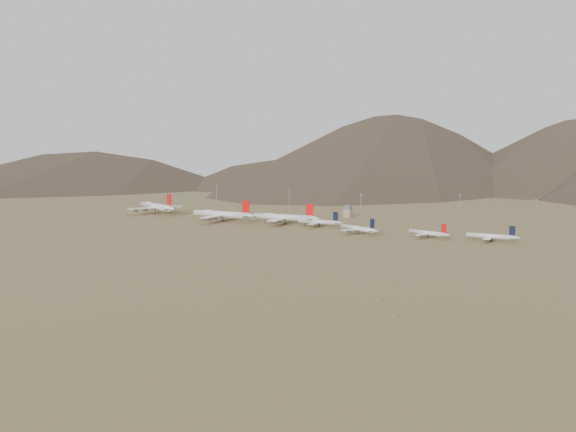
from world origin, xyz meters
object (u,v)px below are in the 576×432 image
Objects in this scene: widebody_west at (156,206)px; widebody_centre at (222,214)px; narrowbody_b at (359,229)px; widebody_east at (284,217)px; narrowbody_a at (319,222)px; control_tower at (348,212)px.

widebody_west is 1.07× the size of widebody_centre.
widebody_west is 248.40m from narrowbody_b.
widebody_east reaches higher than narrowbody_b.
narrowbody_a is at bearing 177.80° from narrowbody_b.
widebody_centre is 1.08× the size of widebody_east.
widebody_west is 6.30× the size of control_tower.
widebody_west reaches higher than control_tower.
widebody_west is 1.83× the size of narrowbody_b.
narrowbody_b is at bearing -28.78° from narrowbody_a.
widebody_centre is at bearing 9.90° from widebody_west.
widebody_west is 199.43m from narrowbody_a.
control_tower is (21.53, 84.08, -1.42)m from widebody_east.
widebody_west is 163.50m from widebody_east.
widebody_centre is 62.80m from widebody_east.
narrowbody_a is 81.86m from control_tower.
widebody_centre is 98.50m from narrowbody_a.
narrowbody_a is at bearing 18.88° from widebody_west.
narrowbody_b is at bearing -6.56° from widebody_centre.
widebody_west reaches higher than widebody_centre.
narrowbody_b is 118.64m from control_tower.
widebody_east is at bearing 8.56° from widebody_centre.
narrowbody_a is (35.81, 3.48, -2.12)m from widebody_east.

